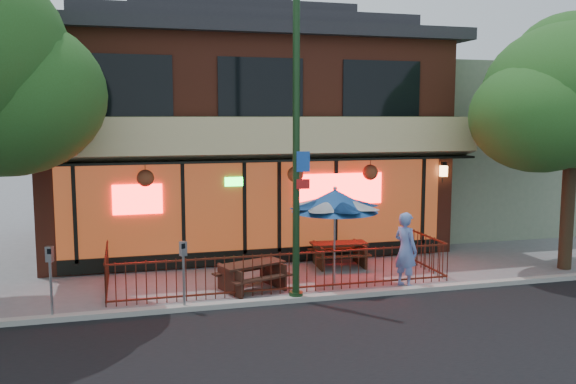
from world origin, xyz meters
name	(u,v)px	position (x,y,z in m)	size (l,w,h in m)	color
ground	(291,295)	(0.00, 0.00, 0.00)	(80.00, 80.00, 0.00)	gray
curb	(297,299)	(0.00, -0.50, 0.06)	(80.00, 0.25, 0.12)	#999993
restaurant_building	(236,118)	(0.00, 7.11, 4.13)	(12.96, 9.49, 8.05)	maroon
neighbor_building	(462,147)	(9.00, 7.70, 3.00)	(6.00, 7.00, 6.00)	gray
patio_fence	(286,264)	(0.00, 0.50, 0.63)	(8.44, 2.62, 1.00)	#491A0F
street_light	(296,164)	(0.00, -0.40, 3.15)	(0.43, 0.32, 7.00)	#173318
street_tree_right	(574,88)	(8.04, 0.59, 4.96)	(4.80, 4.80, 7.02)	#362A1B
picnic_table_left	(252,272)	(-0.80, 0.70, 0.44)	(1.89, 1.67, 0.67)	#361C13
picnic_table_right	(339,251)	(2.05, 2.40, 0.44)	(1.65, 1.31, 0.67)	#392314
patio_umbrella	(335,201)	(1.33, 0.75, 2.11)	(2.16, 2.16, 2.47)	gray
pedestrian	(406,250)	(2.93, 0.01, 0.93)	(0.68, 0.45, 1.86)	#6481C9
parking_meter_near	(183,264)	(-2.55, -0.48, 1.04)	(0.17, 0.16, 1.53)	gray
parking_meter_far	(50,270)	(-5.25, -0.40, 1.05)	(0.17, 0.16, 1.56)	gray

